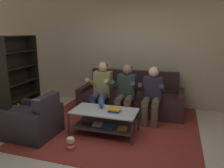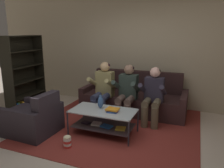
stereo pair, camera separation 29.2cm
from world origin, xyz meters
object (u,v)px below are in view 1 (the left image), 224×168
at_px(couch, 131,98).
at_px(bookshelf, 17,78).
at_px(armchair, 32,121).
at_px(person_seated_left, 101,88).
at_px(coffee_table, 105,119).
at_px(popcorn_tub, 71,143).
at_px(vase, 101,102).
at_px(book_stack, 114,110).
at_px(person_seated_right, 152,93).
at_px(person_seated_middle, 126,90).

height_order(couch, bookshelf, bookshelf).
bearing_deg(armchair, person_seated_left, 55.76).
xyz_separation_m(coffee_table, popcorn_tub, (-0.34, -0.68, -0.19)).
bearing_deg(armchair, vase, 25.28).
bearing_deg(vase, book_stack, -19.81).
distance_m(person_seated_left, vase, 0.79).
relative_size(vase, popcorn_tub, 1.21).
distance_m(person_seated_right, popcorn_tub, 1.93).
bearing_deg(person_seated_left, couch, 44.45).
distance_m(coffee_table, book_stack, 0.27).
distance_m(bookshelf, armchair, 1.57).
distance_m(person_seated_left, armchair, 1.58).
distance_m(bookshelf, popcorn_tub, 2.44).
bearing_deg(bookshelf, person_seated_right, 5.34).
bearing_deg(couch, armchair, -128.02).
relative_size(vase, bookshelf, 0.14).
distance_m(person_seated_left, popcorn_tub, 1.61).
relative_size(person_seated_middle, vase, 4.66).
bearing_deg(person_seated_middle, person_seated_left, 179.72).
distance_m(person_seated_right, coffee_table, 1.16).
height_order(vase, book_stack, vase).
bearing_deg(armchair, popcorn_tub, -15.04).
height_order(coffee_table, armchair, armchair).
xyz_separation_m(person_seated_left, person_seated_middle, (0.55, -0.00, -0.01)).
relative_size(couch, coffee_table, 2.03).
bearing_deg(book_stack, person_seated_middle, 89.70).
height_order(person_seated_left, popcorn_tub, person_seated_left).
relative_size(person_seated_middle, book_stack, 5.19).
xyz_separation_m(person_seated_right, armchair, (-1.97, -1.27, -0.36)).
distance_m(vase, popcorn_tub, 0.94).
bearing_deg(vase, coffee_table, -44.11).
relative_size(person_seated_left, armchair, 1.32).
xyz_separation_m(couch, vase, (-0.28, -1.28, 0.28)).
relative_size(coffee_table, vase, 4.68).
height_order(couch, person_seated_left, person_seated_left).
relative_size(coffee_table, bookshelf, 0.67).
relative_size(person_seated_right, bookshelf, 0.65).
xyz_separation_m(person_seated_left, armchair, (-0.86, -1.27, -0.38)).
xyz_separation_m(coffee_table, armchair, (-1.23, -0.44, -0.03)).
height_order(person_seated_left, book_stack, person_seated_left).
height_order(person_seated_right, book_stack, person_seated_right).
xyz_separation_m(vase, armchair, (-1.13, -0.53, -0.30)).
xyz_separation_m(coffee_table, bookshelf, (-2.34, 0.54, 0.51)).
height_order(person_seated_right, vase, person_seated_right).
bearing_deg(couch, bookshelf, -161.71).
bearing_deg(person_seated_left, person_seated_middle, -0.28).
distance_m(person_seated_right, book_stack, 1.01).
bearing_deg(book_stack, vase, 160.19).
relative_size(couch, popcorn_tub, 11.54).
height_order(coffee_table, popcorn_tub, coffee_table).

